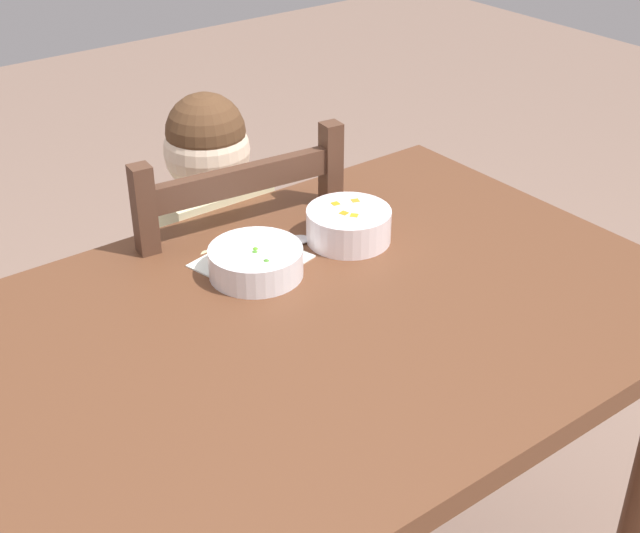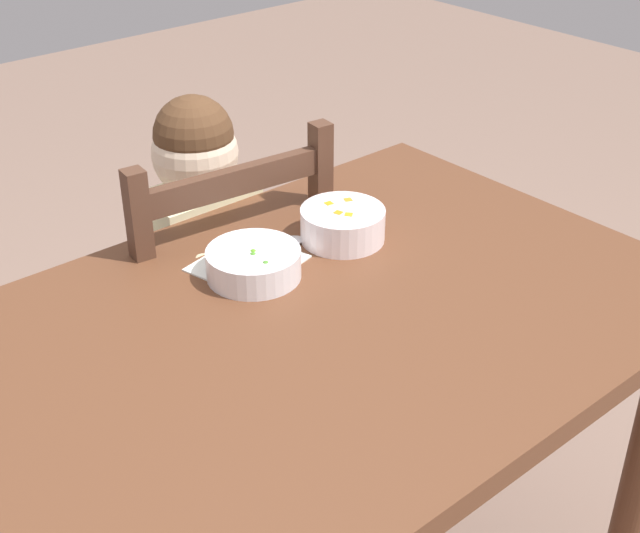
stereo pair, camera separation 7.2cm
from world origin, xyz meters
name	(u,v)px [view 1 (the left image)]	position (x,y,z in m)	size (l,w,h in m)	color
dining_table	(313,378)	(0.00, 0.00, 0.65)	(1.22, 0.82, 0.77)	brown
dining_chair	(222,325)	(0.10, 0.46, 0.46)	(0.46, 0.46, 0.94)	#4F3122
child_figure	(221,252)	(0.10, 0.45, 0.65)	(0.32, 0.31, 0.98)	beige
bowl_of_peas	(257,261)	(0.00, 0.16, 0.80)	(0.16, 0.16, 0.05)	white
bowl_of_carrots	(349,224)	(0.20, 0.16, 0.80)	(0.15, 0.15, 0.06)	white
spoon	(310,239)	(0.14, 0.20, 0.77)	(0.13, 0.09, 0.01)	silver
paper_napkin	(251,261)	(0.02, 0.20, 0.77)	(0.17, 0.15, 0.00)	white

